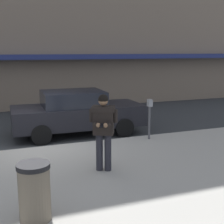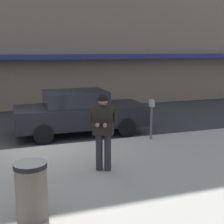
{
  "view_description": "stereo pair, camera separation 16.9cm",
  "coord_description": "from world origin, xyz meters",
  "px_view_note": "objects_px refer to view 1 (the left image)",
  "views": [
    {
      "loc": [
        -1.01,
        -9.15,
        2.91
      ],
      "look_at": [
        1.51,
        -2.44,
        1.49
      ],
      "focal_mm": 50.0,
      "sensor_mm": 36.0,
      "label": 1
    },
    {
      "loc": [
        -0.85,
        -9.21,
        2.91
      ],
      "look_at": [
        1.51,
        -2.44,
        1.49
      ],
      "focal_mm": 50.0,
      "sensor_mm": 36.0,
      "label": 2
    }
  ],
  "objects_px": {
    "trash_bin": "(34,192)",
    "parked_sedan_mid": "(77,112)",
    "man_texting_on_phone": "(103,124)",
    "parking_meter": "(150,113)"
  },
  "relations": [
    {
      "from": "parked_sedan_mid",
      "to": "trash_bin",
      "type": "distance_m",
      "value": 5.92
    },
    {
      "from": "parked_sedan_mid",
      "to": "trash_bin",
      "type": "height_order",
      "value": "parked_sedan_mid"
    },
    {
      "from": "parked_sedan_mid",
      "to": "trash_bin",
      "type": "relative_size",
      "value": 4.63
    },
    {
      "from": "parking_meter",
      "to": "trash_bin",
      "type": "distance_m",
      "value": 5.42
    },
    {
      "from": "parked_sedan_mid",
      "to": "man_texting_on_phone",
      "type": "xyz_separation_m",
      "value": [
        -0.36,
        -3.87,
        0.46
      ]
    },
    {
      "from": "man_texting_on_phone",
      "to": "parking_meter",
      "type": "relative_size",
      "value": 1.42
    },
    {
      "from": "man_texting_on_phone",
      "to": "trash_bin",
      "type": "relative_size",
      "value": 1.84
    },
    {
      "from": "man_texting_on_phone",
      "to": "parking_meter",
      "type": "height_order",
      "value": "man_texting_on_phone"
    },
    {
      "from": "man_texting_on_phone",
      "to": "parking_meter",
      "type": "bearing_deg",
      "value": 42.07
    },
    {
      "from": "trash_bin",
      "to": "parked_sedan_mid",
      "type": "bearing_deg",
      "value": 68.92
    }
  ]
}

